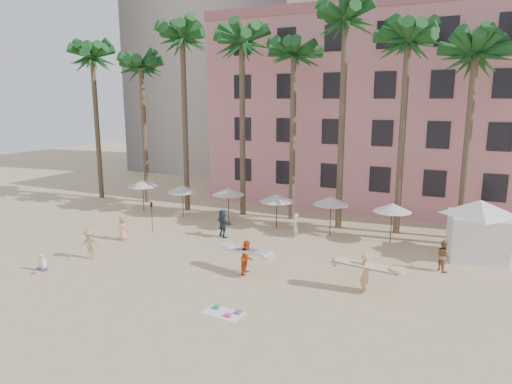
{
  "coord_description": "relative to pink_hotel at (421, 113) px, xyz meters",
  "views": [
    {
      "loc": [
        11.27,
        -16.87,
        9.18
      ],
      "look_at": [
        0.43,
        6.0,
        4.0
      ],
      "focal_mm": 32.0,
      "sensor_mm": 36.0,
      "label": 1
    }
  ],
  "objects": [
    {
      "name": "beach_towel",
      "position": [
        -4.87,
        -26.79,
        -7.97
      ],
      "size": [
        1.87,
        1.13,
        0.14
      ],
      "color": "white",
      "rests_on": "ground"
    },
    {
      "name": "carrier_yellow",
      "position": [
        0.18,
        -21.91,
        -6.94
      ],
      "size": [
        3.05,
        0.99,
        1.91
      ],
      "color": "tan",
      "rests_on": "ground"
    },
    {
      "name": "umbrella_row",
      "position": [
        -10.0,
        -13.5,
        -5.67
      ],
      "size": [
        22.5,
        2.7,
        2.73
      ],
      "color": "#332B23",
      "rests_on": "ground"
    },
    {
      "name": "cabana",
      "position": [
        5.0,
        -14.31,
        -5.93
      ],
      "size": [
        5.12,
        5.12,
        3.5
      ],
      "color": "white",
      "rests_on": "ground"
    },
    {
      "name": "pink_hotel",
      "position": [
        0.0,
        0.0,
        0.0
      ],
      "size": [
        35.0,
        14.0,
        16.0
      ],
      "primitive_type": "cube",
      "color": "pink",
      "rests_on": "ground"
    },
    {
      "name": "ground",
      "position": [
        -7.0,
        -26.0,
        -8.0
      ],
      "size": [
        120.0,
        120.0,
        0.0
      ],
      "primitive_type": "plane",
      "color": "#D1B789",
      "rests_on": "ground"
    },
    {
      "name": "paddle",
      "position": [
        -15.29,
        -18.39,
        -6.59
      ],
      "size": [
        0.18,
        0.04,
        2.23
      ],
      "color": "black",
      "rests_on": "ground"
    },
    {
      "name": "carrier_white",
      "position": [
        -6.04,
        -22.2,
        -7.03
      ],
      "size": [
        2.9,
        1.35,
        1.82
      ],
      "color": "#DB5017",
      "rests_on": "ground"
    },
    {
      "name": "beachgoers",
      "position": [
        -9.68,
        -19.24,
        -7.1
      ],
      "size": [
        20.35,
        9.94,
        1.91
      ],
      "color": "olive",
      "rests_on": "ground"
    },
    {
      "name": "palm_row",
      "position": [
        -6.49,
        -11.0,
        4.97
      ],
      "size": [
        44.4,
        5.4,
        16.3
      ],
      "color": "brown",
      "rests_on": "ground"
    },
    {
      "name": "seated_man",
      "position": [
        -16.25,
        -26.74,
        -7.68
      ],
      "size": [
        0.41,
        0.71,
        0.92
      ],
      "color": "#3F3F4C",
      "rests_on": "ground"
    }
  ]
}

